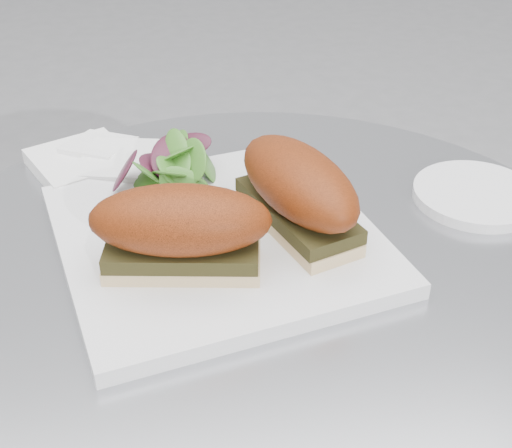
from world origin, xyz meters
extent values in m
cylinder|color=#B4B6BC|center=(0.00, 0.00, 0.72)|extent=(0.70, 0.70, 0.02)
cube|color=white|center=(-0.03, 0.05, 0.74)|extent=(0.34, 0.34, 0.02)
cube|color=#DBB889|center=(-0.07, 0.00, 0.75)|extent=(0.14, 0.08, 0.01)
cube|color=black|center=(-0.07, 0.00, 0.77)|extent=(0.14, 0.08, 0.01)
ellipsoid|color=maroon|center=(-0.07, 0.00, 0.80)|extent=(0.17, 0.10, 0.06)
cube|color=#DBB889|center=(0.04, 0.05, 0.75)|extent=(0.10, 0.15, 0.01)
cube|color=black|center=(0.04, 0.05, 0.77)|extent=(0.10, 0.15, 0.01)
ellipsoid|color=maroon|center=(0.04, 0.05, 0.80)|extent=(0.13, 0.18, 0.06)
cylinder|color=white|center=(0.25, 0.09, 0.74)|extent=(0.13, 0.13, 0.01)
camera|label=1|loc=(-0.09, -0.51, 1.13)|focal=50.00mm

